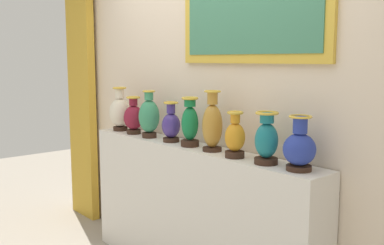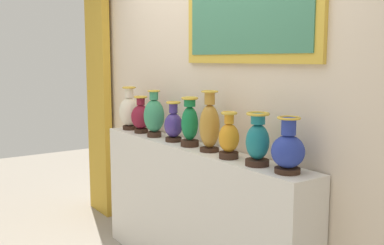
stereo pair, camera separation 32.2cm
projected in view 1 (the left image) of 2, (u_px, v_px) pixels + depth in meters
The scene contains 12 objects.
display_shelf at pixel (192, 215), 3.32m from camera, with size 2.22×0.28×1.04m, color silver.
back_wall at pixel (213, 77), 3.30m from camera, with size 4.59×0.14×3.04m.
curtain_gold at pixel (81, 87), 4.66m from camera, with size 0.46×0.08×2.75m, color gold.
vase_ivory at pixel (120, 112), 3.92m from camera, with size 0.18×0.18×0.38m.
vase_burgundy at pixel (134, 117), 3.76m from camera, with size 0.17×0.17×0.32m.
vase_jade at pixel (149, 116), 3.57m from camera, with size 0.17×0.17×0.38m.
vase_indigo at pixel (171, 125), 3.39m from camera, with size 0.14×0.14×0.31m.
vase_emerald at pixel (190, 124), 3.21m from camera, with size 0.13×0.13×0.36m.
vase_ochre at pixel (212, 125), 3.04m from camera, with size 0.14×0.14×0.41m.
vase_amber at pixel (235, 138), 2.84m from camera, with size 0.13×0.13×0.30m.
vase_teal at pixel (266, 140), 2.67m from camera, with size 0.14×0.14×0.32m.
vase_cobalt at pixel (299, 148), 2.51m from camera, with size 0.18×0.18×0.31m.
Camera 1 is at (2.43, -2.07, 1.66)m, focal length 41.98 mm.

